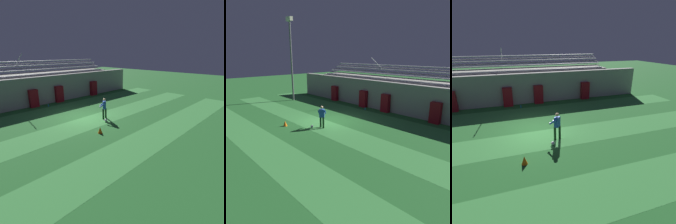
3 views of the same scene
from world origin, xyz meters
The scene contains 15 objects.
ground_plane centered at (0.00, 0.00, 0.00)m, with size 80.00×80.00×0.00m, color #236028.
turf_stripe_near centered at (0.00, -6.00, 0.00)m, with size 28.00×2.44×0.01m, color #38843D.
turf_stripe_mid centered at (0.00, -1.11, 0.00)m, with size 28.00×2.44×0.01m, color #38843D.
turf_stripe_far centered at (0.00, 3.78, 0.00)m, with size 28.00×2.44×0.01m, color #38843D.
back_wall centered at (0.00, 6.50, 1.40)m, with size 24.00×0.60×2.80m, color #999691.
padding_pillar_gate_left centered at (-1.39, 5.95, 0.85)m, with size 0.83×0.44×1.70m, color maroon.
padding_pillar_gate_right centered at (1.39, 5.95, 0.85)m, with size 0.83×0.44×1.70m, color maroon.
padding_pillar_far_left centered at (-5.87, 5.95, 0.85)m, with size 0.83×0.44×1.70m, color maroon.
padding_pillar_far_right centered at (6.15, 5.95, 0.85)m, with size 0.83×0.44×1.70m, color maroon.
bleacher_stand centered at (0.00, 8.49, 1.50)m, with size 18.00×3.35×5.03m.
floodlight_pole centered at (-9.33, 2.39, 5.76)m, with size 0.90×0.36×9.29m.
goalkeeper centered at (1.02, -1.34, 0.95)m, with size 0.74×0.74×1.67m.
soccer_ball centered at (0.58, -1.94, 0.11)m, with size 0.22×0.22×0.22m, color white.
traffic_cone centered at (-1.15, -3.21, 0.21)m, with size 0.30×0.30×0.42m, color orange.
water_bottle centered at (-0.38, 5.13, 0.12)m, with size 0.07×0.07×0.24m, color #1E8CD8.
Camera 2 is at (13.32, -10.80, 5.30)m, focal length 35.00 mm.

